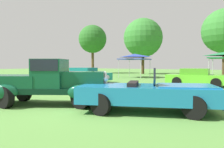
# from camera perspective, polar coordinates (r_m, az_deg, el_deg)

# --- Properties ---
(ground_plane) EXTENTS (120.00, 120.00, 0.00)m
(ground_plane) POSITION_cam_1_polar(r_m,az_deg,el_deg) (8.15, -11.84, -8.14)
(ground_plane) COLOR #568C3D
(feature_pickup_truck) EXTENTS (4.56, 3.40, 1.70)m
(feature_pickup_truck) POSITION_cam_1_polar(r_m,az_deg,el_deg) (8.40, -16.39, -1.90)
(feature_pickup_truck) COLOR black
(feature_pickup_truck) RESTS_ON ground_plane
(neighbor_convertible) EXTENTS (4.63, 3.11, 1.40)m
(neighbor_convertible) POSITION_cam_1_polar(r_m,az_deg,el_deg) (6.98, 9.95, -5.11)
(neighbor_convertible) COLOR #1E7AB7
(neighbor_convertible) RESTS_ON ground_plane
(show_car_teal) EXTENTS (4.49, 1.73, 1.22)m
(show_car_teal) POSITION_cam_1_polar(r_m,az_deg,el_deg) (18.69, -7.22, -0.23)
(show_car_teal) COLOR teal
(show_car_teal) RESTS_ON ground_plane
(show_car_lime) EXTENTS (4.10, 1.83, 1.22)m
(show_car_lime) POSITION_cam_1_polar(r_m,az_deg,el_deg) (15.99, 21.48, -0.86)
(show_car_lime) COLOR #60C62D
(show_car_lime) RESTS_ON ground_plane
(canopy_tent_left_field) EXTENTS (2.99, 2.99, 2.71)m
(canopy_tent_left_field) POSITION_cam_1_polar(r_m,az_deg,el_deg) (24.87, 6.00, 4.67)
(canopy_tent_left_field) COLOR #B7B7BC
(canopy_tent_left_field) RESTS_ON ground_plane
(treeline_far_left) EXTENTS (4.73, 4.73, 8.16)m
(treeline_far_left) POSITION_cam_1_polar(r_m,az_deg,el_deg) (37.21, -5.15, 9.14)
(treeline_far_left) COLOR brown
(treeline_far_left) RESTS_ON ground_plane
(treeline_mid_left) EXTENTS (6.07, 6.07, 8.70)m
(treeline_mid_left) POSITION_cam_1_polar(r_m,az_deg,el_deg) (34.60, 8.20, 9.42)
(treeline_mid_left) COLOR #47331E
(treeline_mid_left) RESTS_ON ground_plane
(treeline_center) EXTENTS (6.30, 6.30, 9.40)m
(treeline_center) POSITION_cam_1_polar(r_m,az_deg,el_deg) (35.06, 27.57, 10.03)
(treeline_center) COLOR #47331E
(treeline_center) RESTS_ON ground_plane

